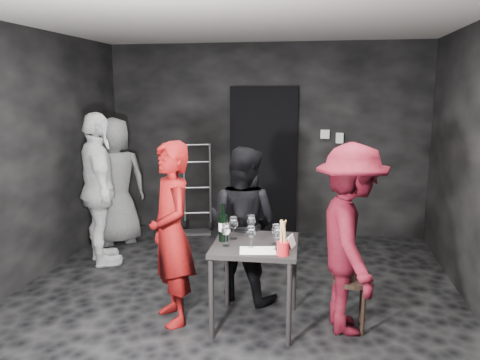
% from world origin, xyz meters
% --- Properties ---
extents(floor, '(4.50, 5.00, 0.02)m').
position_xyz_m(floor, '(0.00, 0.00, 0.00)').
color(floor, black).
rests_on(floor, ground).
extents(ceiling, '(4.50, 5.00, 0.02)m').
position_xyz_m(ceiling, '(0.00, 0.00, 2.70)').
color(ceiling, silver).
rests_on(ceiling, ground).
extents(wall_back, '(4.50, 0.04, 2.70)m').
position_xyz_m(wall_back, '(0.00, 2.50, 1.35)').
color(wall_back, black).
rests_on(wall_back, ground).
extents(wall_front, '(4.50, 0.04, 2.70)m').
position_xyz_m(wall_front, '(0.00, -2.50, 1.35)').
color(wall_front, black).
rests_on(wall_front, ground).
extents(wall_left, '(0.04, 5.00, 2.70)m').
position_xyz_m(wall_left, '(-2.25, 0.00, 1.35)').
color(wall_left, black).
rests_on(wall_left, ground).
extents(doorway, '(0.95, 0.10, 2.10)m').
position_xyz_m(doorway, '(0.00, 2.44, 1.05)').
color(doorway, black).
rests_on(doorway, ground).
extents(wallbox_upper, '(0.12, 0.06, 0.12)m').
position_xyz_m(wallbox_upper, '(0.85, 2.45, 1.45)').
color(wallbox_upper, '#B7B7B2').
rests_on(wallbox_upper, wall_back).
extents(wallbox_lower, '(0.10, 0.06, 0.14)m').
position_xyz_m(wallbox_lower, '(1.05, 2.45, 1.40)').
color(wallbox_lower, '#B7B7B2').
rests_on(wallbox_lower, wall_back).
extents(hand_truck, '(0.43, 0.36, 1.30)m').
position_xyz_m(hand_truck, '(-0.96, 2.30, 0.23)').
color(hand_truck, '#B2B2B7').
rests_on(hand_truck, floor).
extents(tasting_table, '(0.72, 0.72, 0.75)m').
position_xyz_m(tasting_table, '(0.28, -0.29, 0.65)').
color(tasting_table, black).
rests_on(tasting_table, floor).
extents(stool, '(0.34, 0.34, 0.47)m').
position_xyz_m(stool, '(1.11, -0.24, 0.37)').
color(stool, black).
rests_on(stool, floor).
extents(server_red, '(0.71, 0.76, 1.75)m').
position_xyz_m(server_red, '(-0.46, -0.35, 0.88)').
color(server_red, maroon).
rests_on(server_red, floor).
extents(woman_black, '(0.84, 0.63, 1.54)m').
position_xyz_m(woman_black, '(0.07, 0.24, 0.77)').
color(woman_black, black).
rests_on(woman_black, floor).
extents(man_maroon, '(0.71, 1.21, 1.76)m').
position_xyz_m(man_maroon, '(1.07, -0.24, 0.88)').
color(man_maroon, '#510B16').
rests_on(man_maroon, floor).
extents(bystander_cream, '(1.23, 1.39, 2.17)m').
position_xyz_m(bystander_cream, '(-1.74, 0.86, 1.08)').
color(bystander_cream, white).
rests_on(bystander_cream, floor).
extents(bystander_grey, '(1.06, 0.99, 1.93)m').
position_xyz_m(bystander_grey, '(-1.89, 1.62, 0.97)').
color(bystander_grey, slate).
rests_on(bystander_grey, floor).
extents(tasting_mat, '(0.32, 0.24, 0.00)m').
position_xyz_m(tasting_mat, '(0.32, -0.49, 0.75)').
color(tasting_mat, white).
rests_on(tasting_mat, tasting_table).
extents(wine_glass_a, '(0.11, 0.11, 0.21)m').
position_xyz_m(wine_glass_a, '(0.04, -0.41, 0.86)').
color(wine_glass_a, white).
rests_on(wine_glass_a, tasting_table).
extents(wine_glass_b, '(0.11, 0.11, 0.22)m').
position_xyz_m(wine_glass_b, '(0.07, -0.22, 0.86)').
color(wine_glass_b, white).
rests_on(wine_glass_b, tasting_table).
extents(wine_glass_c, '(0.10, 0.10, 0.21)m').
position_xyz_m(wine_glass_c, '(0.21, -0.11, 0.86)').
color(wine_glass_c, white).
rests_on(wine_glass_c, tasting_table).
extents(wine_glass_d, '(0.08, 0.08, 0.20)m').
position_xyz_m(wine_glass_d, '(0.26, -0.42, 0.85)').
color(wine_glass_d, white).
rests_on(wine_glass_d, tasting_table).
extents(wine_glass_e, '(0.09, 0.09, 0.22)m').
position_xyz_m(wine_glass_e, '(0.48, -0.43, 0.86)').
color(wine_glass_e, white).
rests_on(wine_glass_e, tasting_table).
extents(wine_glass_f, '(0.09, 0.09, 0.20)m').
position_xyz_m(wine_glass_f, '(0.45, -0.30, 0.85)').
color(wine_glass_f, white).
rests_on(wine_glass_f, tasting_table).
extents(wine_bottle, '(0.08, 0.08, 0.33)m').
position_xyz_m(wine_bottle, '(-0.01, -0.29, 0.88)').
color(wine_bottle, black).
rests_on(wine_bottle, tasting_table).
extents(breadstick_cup, '(0.10, 0.10, 0.31)m').
position_xyz_m(breadstick_cup, '(0.54, -0.55, 0.89)').
color(breadstick_cup, red).
rests_on(breadstick_cup, tasting_table).
extents(reserved_card, '(0.11, 0.14, 0.10)m').
position_xyz_m(reserved_card, '(0.56, -0.34, 0.80)').
color(reserved_card, white).
rests_on(reserved_card, tasting_table).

